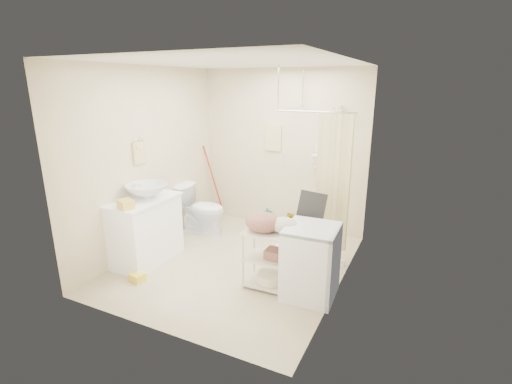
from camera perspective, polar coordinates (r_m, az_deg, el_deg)
floor at (r=5.16m, az=-3.03°, el=-10.86°), size 3.20×3.20×0.00m
ceiling at (r=4.60m, az=-3.54°, el=19.33°), size 2.80×3.20×0.04m
wall_back at (r=6.13m, az=4.02°, el=6.37°), size 2.80×0.04×2.60m
wall_front at (r=3.45m, az=-16.20°, el=-2.18°), size 2.80×0.04×2.60m
wall_left at (r=5.51m, az=-16.15°, el=4.64°), size 0.04×3.20×2.60m
wall_right at (r=4.23m, az=13.58°, el=1.40°), size 0.04×3.20×2.60m
vanity at (r=5.29m, az=-16.61°, el=-5.61°), size 0.57×1.01×0.89m
sink at (r=5.14m, az=-16.46°, el=0.15°), size 0.68×0.68×0.19m
counter_basket at (r=4.79m, az=-19.42°, el=-1.80°), size 0.24×0.22×0.11m
floor_basket at (r=4.93m, az=-17.82°, el=-12.16°), size 0.29×0.25×0.14m
toilet at (r=6.09m, az=-8.38°, el=-2.58°), size 0.81×0.48×0.80m
mop at (r=6.75m, az=-6.60°, el=1.60°), size 0.16×0.16×1.30m
potted_plant_a at (r=6.34m, az=1.77°, el=-3.97°), size 0.20×0.19×0.32m
potted_plant_b at (r=6.19m, az=5.44°, el=-4.49°), size 0.23×0.23×0.33m
hanging_towel at (r=6.14m, az=2.67°, el=8.30°), size 0.28×0.03×0.42m
towel_ring at (r=5.33m, az=-17.55°, el=5.99°), size 0.04×0.22×0.34m
tp_holder at (r=5.66m, az=-15.05°, el=-1.04°), size 0.08×0.12×0.14m
shower at (r=5.41m, az=10.17°, el=2.09°), size 1.10×1.10×2.10m
shampoo_bottle_a at (r=5.82m, az=9.68°, el=7.12°), size 0.12×0.12×0.25m
shampoo_bottle_b at (r=5.83m, az=10.55°, el=6.60°), size 0.09×0.09×0.16m
washing_machine at (r=4.31m, az=8.43°, el=-10.55°), size 0.60×0.62×0.84m
laundry_rack at (r=4.42m, az=2.27°, el=-9.60°), size 0.63×0.38×0.85m
ironing_board at (r=4.56m, az=7.65°, el=-6.84°), size 0.34×0.17×1.15m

